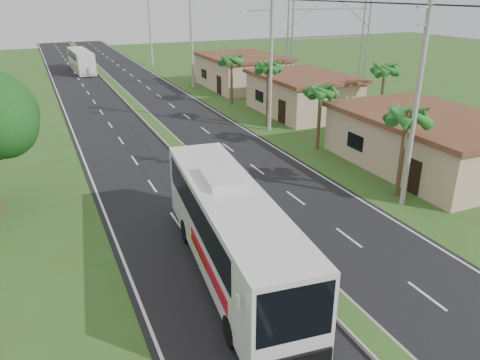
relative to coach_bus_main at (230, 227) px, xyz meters
name	(u,v)px	position (x,y,z in m)	size (l,w,h in m)	color
ground	(284,253)	(2.81, 0.52, -2.21)	(180.00, 180.00, 0.00)	#3B531E
road_asphalt	(165,135)	(2.81, 20.52, -2.20)	(14.00, 160.00, 0.02)	black
median_strip	(164,134)	(2.81, 20.52, -2.11)	(1.20, 160.00, 0.18)	gray
lane_edge_left	(78,146)	(-3.89, 20.52, -2.21)	(0.12, 160.00, 0.01)	silver
lane_edge_right	(240,126)	(9.51, 20.52, -2.21)	(0.12, 160.00, 0.01)	silver
shop_near	(429,141)	(16.81, 6.52, -0.43)	(8.60, 12.60, 3.52)	tan
shop_mid	(302,94)	(16.81, 22.52, -0.35)	(7.60, 10.60, 3.67)	tan
shop_far	(242,71)	(16.81, 36.52, -0.28)	(8.60, 11.60, 3.82)	tan
palm_verge_a	(408,115)	(11.81, 3.52, 2.53)	(2.40, 2.40, 5.45)	#473321
palm_verge_b	(321,91)	(12.21, 12.52, 2.15)	(2.40, 2.40, 5.05)	#473321
palm_verge_c	(268,66)	(11.61, 19.52, 2.91)	(2.40, 2.40, 5.85)	#473321
palm_verge_d	(231,59)	(12.11, 28.52, 2.34)	(2.40, 2.40, 5.25)	#473321
palm_behind_shop	(385,69)	(20.31, 15.52, 2.72)	(2.40, 2.40, 5.65)	#473321
utility_pole_a	(416,102)	(11.31, 2.52, 3.46)	(1.60, 0.28, 11.00)	gray
utility_pole_b	(271,54)	(11.28, 18.52, 4.05)	(3.20, 0.28, 12.00)	gray
utility_pole_c	(191,39)	(11.31, 38.52, 3.46)	(1.60, 0.28, 11.00)	gray
utility_pole_d	(150,29)	(11.31, 58.52, 3.21)	(1.60, 0.28, 10.50)	gray
billboard_lattice	(329,30)	(24.81, 30.52, 4.61)	(10.18, 1.18, 12.07)	gray
coach_bus_main	(230,227)	(0.00, 0.00, 0.00)	(3.87, 12.63, 4.02)	silver
coach_bus_far	(81,60)	(0.49, 56.20, -0.49)	(2.68, 10.50, 3.03)	silver
motorcyclist	(219,210)	(1.18, 4.26, -1.38)	(1.84, 0.85, 2.30)	black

